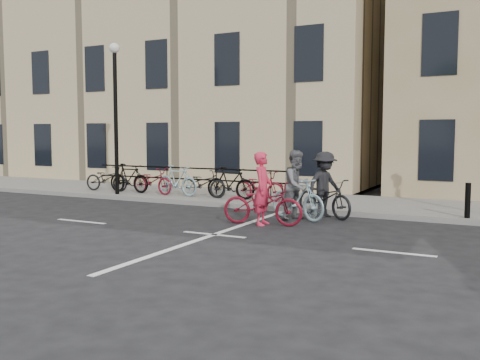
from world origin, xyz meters
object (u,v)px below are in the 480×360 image
at_px(lamp_post, 115,99).
at_px(cyclist_pink, 263,200).
at_px(cyclist_grey, 297,192).
at_px(cyclist_dark, 324,191).

distance_m(lamp_post, cyclist_pink, 7.96).
bearing_deg(cyclist_grey, cyclist_pink, -178.22).
distance_m(lamp_post, cyclist_dark, 8.42).
relative_size(lamp_post, cyclist_pink, 2.47).
bearing_deg(cyclist_dark, cyclist_pink, -178.75).
bearing_deg(cyclist_grey, cyclist_dark, -10.31).
bearing_deg(cyclist_pink, lamp_post, 61.16).
xyz_separation_m(lamp_post, cyclist_pink, (6.93, -2.69, -2.85)).
height_order(lamp_post, cyclist_dark, lamp_post).
relative_size(lamp_post, cyclist_dark, 2.49).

